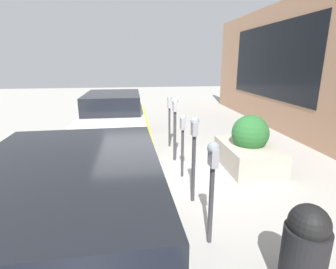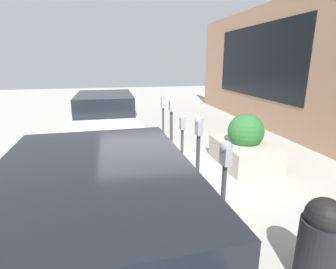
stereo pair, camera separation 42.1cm
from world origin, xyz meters
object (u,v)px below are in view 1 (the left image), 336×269
object	(u,v)px
planter_box	(249,148)
parking_meter_nearest	(213,171)
parking_meter_fourth	(175,120)
parking_meter_second	(194,144)
parked_car_front	(76,232)
trash_bin	(305,251)
parking_meter_farthest	(169,111)
parking_meter_middle	(183,134)
parked_car_middle	(114,116)

from	to	relation	value
planter_box	parking_meter_nearest	bearing A→B (deg)	146.27
parking_meter_fourth	parking_meter_second	bearing A→B (deg)	-179.76
parked_car_front	trash_bin	xyz separation A→B (m)	(-0.18, -2.26, -0.31)
parking_meter_farthest	trash_bin	size ratio (longest dim) A/B	1.40
parking_meter_nearest	parking_meter_middle	world-z (taller)	parking_meter_nearest
parking_meter_fourth	trash_bin	size ratio (longest dim) A/B	1.49
parking_meter_nearest	parking_meter_fourth	bearing A→B (deg)	-0.21
parking_meter_fourth	parked_car_middle	xyz separation A→B (m)	(1.83, 1.56, -0.23)
parking_meter_nearest	parking_meter_second	distance (m)	1.11
trash_bin	planter_box	bearing A→B (deg)	-15.31
parking_meter_second	parking_meter_middle	xyz separation A→B (m)	(1.02, -0.00, -0.11)
parking_meter_farthest	planter_box	size ratio (longest dim) A/B	0.88
parking_meter_second	planter_box	world-z (taller)	parking_meter_second
parking_meter_second	parking_meter_middle	distance (m)	1.03
parking_meter_middle	parking_meter_farthest	xyz separation A→B (m)	(2.07, -0.01, 0.09)
parking_meter_fourth	parking_meter_nearest	bearing A→B (deg)	179.79
parking_meter_nearest	parked_car_middle	bearing A→B (deg)	17.50
parking_meter_farthest	planter_box	xyz separation A→B (m)	(-1.75, -1.60, -0.56)
parked_car_middle	parking_meter_second	bearing A→B (deg)	-157.79
parking_meter_second	parking_meter_nearest	bearing A→B (deg)	178.98
parking_meter_farthest	parked_car_front	size ratio (longest dim) A/B	0.33
parking_meter_second	trash_bin	bearing A→B (deg)	-161.05
parking_meter_nearest	parking_meter_middle	bearing A→B (deg)	-0.58
parked_car_front	parking_meter_fourth	bearing A→B (deg)	-23.90
parking_meter_farthest	trash_bin	bearing A→B (deg)	-172.44
parking_meter_fourth	planter_box	bearing A→B (deg)	-111.63
parking_meter_fourth	parking_meter_farthest	world-z (taller)	parking_meter_fourth
parking_meter_second	parked_car_front	xyz separation A→B (m)	(-1.84, 1.56, -0.22)
trash_bin	parking_meter_middle	bearing A→B (deg)	12.82
parking_meter_second	parked_car_front	world-z (taller)	parked_car_front
parking_meter_second	parking_meter_fourth	world-z (taller)	parking_meter_fourth
parking_meter_fourth	trash_bin	bearing A→B (deg)	-170.05
parking_meter_fourth	planter_box	distance (m)	1.83
parking_meter_farthest	trash_bin	distance (m)	5.18
trash_bin	parking_meter_nearest	bearing A→B (deg)	38.04
parked_car_middle	trash_bin	xyz separation A→B (m)	(-5.83, -2.26, -0.28)
parking_meter_nearest	trash_bin	world-z (taller)	parking_meter_nearest
parking_meter_nearest	parking_meter_farthest	distance (m)	4.20
parking_meter_nearest	planter_box	bearing A→B (deg)	-33.73
parking_meter_middle	parking_meter_fourth	xyz separation A→B (m)	(0.96, 0.01, 0.09)
parking_meter_second	parking_meter_middle	size ratio (longest dim) A/B	1.13
parking_meter_fourth	parking_meter_farthest	distance (m)	1.11
parking_meter_second	parked_car_front	distance (m)	2.42
parked_car_middle	planter_box	bearing A→B (deg)	-128.01
parking_meter_middle	parked_car_front	size ratio (longest dim) A/B	0.30
planter_box	trash_bin	world-z (taller)	planter_box
trash_bin	parking_meter_fourth	bearing A→B (deg)	9.95
parking_meter_farthest	parked_car_middle	size ratio (longest dim) A/B	0.34
parking_meter_second	parking_meter_fourth	size ratio (longest dim) A/B	0.98
planter_box	parking_meter_second	bearing A→B (deg)	129.64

